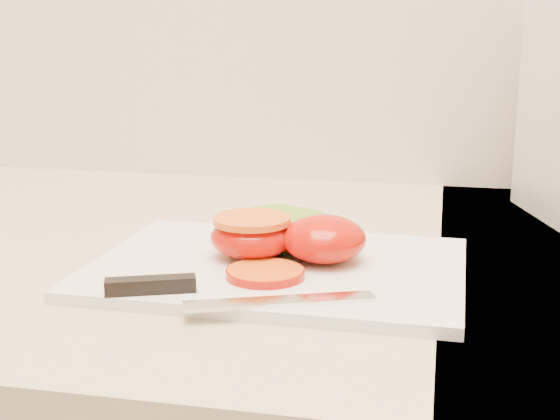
# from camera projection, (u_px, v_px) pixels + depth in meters

# --- Properties ---
(cutting_board) EXTENTS (0.32, 0.24, 0.01)m
(cutting_board) POSITION_uv_depth(u_px,v_px,m) (278.00, 268.00, 0.68)
(cutting_board) COLOR white
(cutting_board) RESTS_ON counter
(tomato_half_dome) EXTENTS (0.07, 0.07, 0.04)m
(tomato_half_dome) POSITION_uv_depth(u_px,v_px,m) (324.00, 239.00, 0.68)
(tomato_half_dome) COLOR #B71D06
(tomato_half_dome) RESTS_ON cutting_board
(tomato_half_cut) EXTENTS (0.07, 0.07, 0.04)m
(tomato_half_cut) POSITION_uv_depth(u_px,v_px,m) (252.00, 235.00, 0.69)
(tomato_half_cut) COLOR #B71D06
(tomato_half_cut) RESTS_ON cutting_board
(tomato_slice_0) EXTENTS (0.06, 0.06, 0.01)m
(tomato_slice_0) POSITION_uv_depth(u_px,v_px,m) (265.00, 273.00, 0.64)
(tomato_slice_0) COLOR orange
(tomato_slice_0) RESTS_ON cutting_board
(lettuce_leaf_0) EXTENTS (0.16, 0.14, 0.02)m
(lettuce_leaf_0) POSITION_uv_depth(u_px,v_px,m) (280.00, 229.00, 0.74)
(lettuce_leaf_0) COLOR #7EAF2E
(lettuce_leaf_0) RESTS_ON cutting_board
(knife) EXTENTS (0.21, 0.07, 0.01)m
(knife) POSITION_uv_depth(u_px,v_px,m) (200.00, 291.00, 0.59)
(knife) COLOR silver
(knife) RESTS_ON cutting_board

